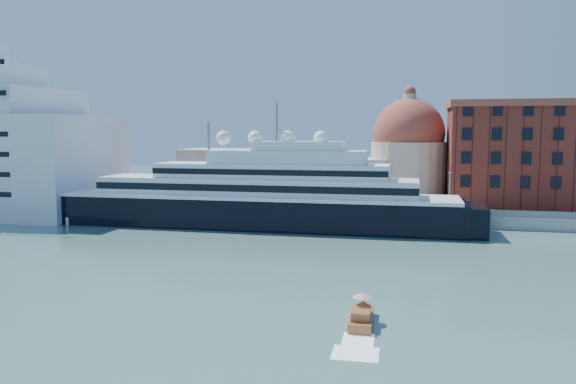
# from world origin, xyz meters

# --- Properties ---
(ground) EXTENTS (400.00, 400.00, 0.00)m
(ground) POSITION_xyz_m (0.00, 0.00, 0.00)
(ground) COLOR #3C6863
(ground) RESTS_ON ground
(quay) EXTENTS (180.00, 10.00, 2.50)m
(quay) POSITION_xyz_m (0.00, 34.00, 1.25)
(quay) COLOR gray
(quay) RESTS_ON ground
(land) EXTENTS (260.00, 72.00, 2.00)m
(land) POSITION_xyz_m (0.00, 75.00, 1.00)
(land) COLOR slate
(land) RESTS_ON ground
(quay_fence) EXTENTS (180.00, 0.10, 1.20)m
(quay_fence) POSITION_xyz_m (0.00, 29.50, 3.10)
(quay_fence) COLOR slate
(quay_fence) RESTS_ON quay
(superyacht) EXTENTS (93.92, 13.02, 28.07)m
(superyacht) POSITION_xyz_m (-11.53, 23.00, 4.84)
(superyacht) COLOR black
(superyacht) RESTS_ON ground
(service_barge) EXTENTS (14.05, 7.30, 3.01)m
(service_barge) POSITION_xyz_m (-49.28, 20.04, 0.87)
(service_barge) COLOR white
(service_barge) RESTS_ON ground
(water_taxi) EXTENTS (2.28, 6.51, 3.08)m
(water_taxi) POSITION_xyz_m (18.21, -28.86, 0.74)
(water_taxi) COLOR brown
(water_taxi) RESTS_ON ground
(warehouse) EXTENTS (43.00, 19.00, 23.25)m
(warehouse) POSITION_xyz_m (52.00, 52.00, 13.79)
(warehouse) COLOR maroon
(warehouse) RESTS_ON land
(church) EXTENTS (66.00, 18.00, 25.50)m
(church) POSITION_xyz_m (6.39, 57.72, 10.91)
(church) COLOR beige
(church) RESTS_ON land
(lamp_posts) EXTENTS (120.80, 2.40, 18.00)m
(lamp_posts) POSITION_xyz_m (-12.67, 32.27, 9.84)
(lamp_posts) COLOR slate
(lamp_posts) RESTS_ON quay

